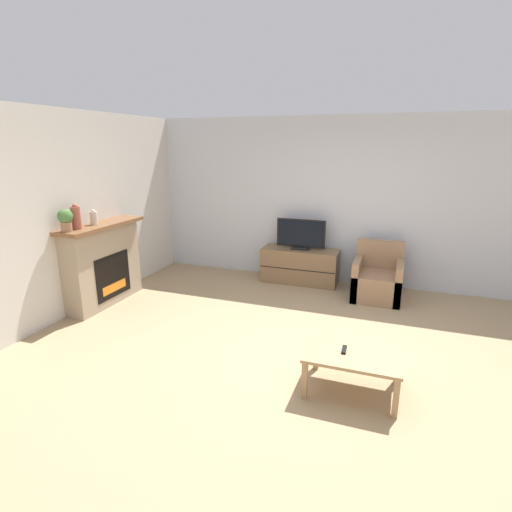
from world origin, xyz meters
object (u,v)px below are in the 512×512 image
mantel_vase_centre_left (94,218)px  tv_stand (300,266)px  tv (301,235)px  coffee_table (353,358)px  remote (344,350)px  armchair (377,280)px  potted_plant (65,219)px  mantel_vase_left (76,217)px  fireplace (103,263)px

mantel_vase_centre_left → tv_stand: (2.43, 1.97, -1.00)m
mantel_vase_centre_left → tv: mantel_vase_centre_left is taller
coffee_table → remote: (-0.09, 0.01, 0.06)m
tv_stand → armchair: 1.30m
tv_stand → armchair: bearing=-12.2°
mantel_vase_centre_left → potted_plant: bearing=-90.0°
remote → mantel_vase_centre_left: bearing=163.5°
mantel_vase_left → potted_plant: bearing=-90.0°
fireplace → tv_stand: bearing=37.3°
tv → tv_stand: bearing=90.0°
tv_stand → remote: tv_stand is taller
fireplace → armchair: fireplace is taller
mantel_vase_left → mantel_vase_centre_left: mantel_vase_left is taller
remote → potted_plant: bearing=171.1°
armchair → remote: 2.59m
potted_plant → remote: (3.56, -0.40, -0.94)m
mantel_vase_left → potted_plant: size_ratio=1.14×
potted_plant → tv: 3.49m
armchair → coffee_table: (-0.06, -2.58, 0.07)m
armchair → coffee_table: bearing=-91.2°
mantel_vase_centre_left → remote: bearing=-14.0°
fireplace → mantel_vase_left: mantel_vase_left is taller
mantel_vase_centre_left → coffee_table: bearing=-13.7°
mantel_vase_left → potted_plant: 0.17m
coffee_table → fireplace: bearing=164.8°
mantel_vase_centre_left → armchair: mantel_vase_centre_left is taller
potted_plant → tv_stand: bearing=45.3°
tv_stand → armchair: size_ratio=1.52×
fireplace → remote: 3.71m
remote → fireplace: bearing=162.0°
tv_stand → tv: bearing=-90.0°
mantel_vase_centre_left → potted_plant: potted_plant is taller
fireplace → armchair: 4.06m
armchair → potted_plant: bearing=-149.5°
tv → remote: 3.09m
mantel_vase_left → remote: bearing=-9.2°
potted_plant → coffee_table: (3.65, -0.41, -1.00)m
fireplace → tv_stand: (2.45, 1.86, -0.32)m
mantel_vase_left → armchair: mantel_vase_left is taller
fireplace → remote: fireplace is taller
coffee_table → potted_plant: bearing=173.7°
mantel_vase_centre_left → tv_stand: 3.28m
potted_plant → coffee_table: 3.80m
tv_stand → coffee_table: bearing=-66.9°
mantel_vase_centre_left → armchair: bearing=24.6°
fireplace → mantel_vase_left: bearing=-87.7°
coffee_table → remote: size_ratio=5.72×
remote → tv_stand: bearing=109.1°
coffee_table → remote: remote is taller
mantel_vase_centre_left → tv_stand: bearing=39.0°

